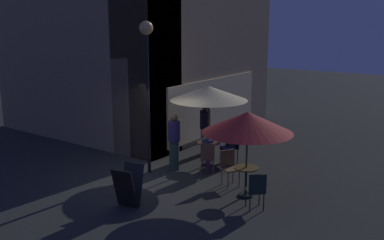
{
  "coord_description": "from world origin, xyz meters",
  "views": [
    {
      "loc": [
        -8.82,
        -7.9,
        4.41
      ],
      "look_at": [
        1.34,
        -0.68,
        1.57
      ],
      "focal_mm": 40.71,
      "sensor_mm": 36.0,
      "label": 1
    }
  ],
  "objects_px": {
    "patron_standing_3": "(205,129)",
    "cafe_chair_0": "(229,164)",
    "street_lamp_near_corner": "(147,60)",
    "patio_umbrella_0": "(248,123)",
    "patron_seated_0": "(208,150)",
    "patron_seated_1": "(230,142)",
    "patron_standing_2": "(174,142)",
    "cafe_chair_3": "(234,145)",
    "cafe_chair_2": "(208,156)",
    "cafe_chair_1": "(256,188)",
    "patio_umbrella_1": "(209,94)",
    "cafe_table_1": "(208,148)",
    "menu_sandwich_board": "(128,186)",
    "cafe_table_0": "(246,177)"
  },
  "relations": [
    {
      "from": "cafe_chair_0",
      "to": "patron_standing_3",
      "type": "height_order",
      "value": "patron_standing_3"
    },
    {
      "from": "cafe_chair_2",
      "to": "patron_standing_3",
      "type": "bearing_deg",
      "value": 4.18
    },
    {
      "from": "street_lamp_near_corner",
      "to": "patio_umbrella_1",
      "type": "relative_size",
      "value": 1.77
    },
    {
      "from": "cafe_chair_0",
      "to": "patron_standing_3",
      "type": "distance_m",
      "value": 2.93
    },
    {
      "from": "menu_sandwich_board",
      "to": "cafe_chair_3",
      "type": "bearing_deg",
      "value": -17.26
    },
    {
      "from": "patio_umbrella_1",
      "to": "patron_standing_2",
      "type": "xyz_separation_m",
      "value": [
        -0.98,
        0.59,
        -1.4
      ]
    },
    {
      "from": "cafe_chair_0",
      "to": "patron_seated_1",
      "type": "xyz_separation_m",
      "value": [
        1.65,
        0.96,
        0.1
      ]
    },
    {
      "from": "patron_standing_3",
      "to": "cafe_chair_0",
      "type": "bearing_deg",
      "value": -152.41
    },
    {
      "from": "cafe_table_0",
      "to": "patron_standing_2",
      "type": "bearing_deg",
      "value": 78.36
    },
    {
      "from": "patron_seated_0",
      "to": "patron_standing_3",
      "type": "bearing_deg",
      "value": 4.51
    },
    {
      "from": "patron_standing_2",
      "to": "cafe_chair_3",
      "type": "bearing_deg",
      "value": 57.17
    },
    {
      "from": "cafe_chair_3",
      "to": "patron_standing_2",
      "type": "relative_size",
      "value": 0.57
    },
    {
      "from": "cafe_chair_2",
      "to": "patron_standing_3",
      "type": "xyz_separation_m",
      "value": [
        1.61,
        1.17,
        0.31
      ]
    },
    {
      "from": "street_lamp_near_corner",
      "to": "cafe_table_1",
      "type": "bearing_deg",
      "value": -33.4
    },
    {
      "from": "patron_seated_0",
      "to": "patron_seated_1",
      "type": "bearing_deg",
      "value": -35.16
    },
    {
      "from": "street_lamp_near_corner",
      "to": "cafe_chair_3",
      "type": "bearing_deg",
      "value": -34.9
    },
    {
      "from": "menu_sandwich_board",
      "to": "patio_umbrella_1",
      "type": "xyz_separation_m",
      "value": [
        3.75,
        0.16,
        1.75
      ]
    },
    {
      "from": "cafe_chair_0",
      "to": "cafe_chair_3",
      "type": "relative_size",
      "value": 0.99
    },
    {
      "from": "cafe_table_1",
      "to": "menu_sandwich_board",
      "type": "bearing_deg",
      "value": -177.62
    },
    {
      "from": "patio_umbrella_1",
      "to": "patron_seated_0",
      "type": "distance_m",
      "value": 1.71
    },
    {
      "from": "patio_umbrella_1",
      "to": "street_lamp_near_corner",
      "type": "bearing_deg",
      "value": 146.6
    },
    {
      "from": "cafe_chair_1",
      "to": "patron_seated_0",
      "type": "height_order",
      "value": "patron_seated_0"
    },
    {
      "from": "street_lamp_near_corner",
      "to": "patio_umbrella_0",
      "type": "relative_size",
      "value": 1.94
    },
    {
      "from": "menu_sandwich_board",
      "to": "patio_umbrella_1",
      "type": "distance_m",
      "value": 4.14
    },
    {
      "from": "cafe_chair_2",
      "to": "patron_standing_3",
      "type": "distance_m",
      "value": 2.02
    },
    {
      "from": "cafe_table_0",
      "to": "street_lamp_near_corner",
      "type": "bearing_deg",
      "value": 90.93
    },
    {
      "from": "menu_sandwich_board",
      "to": "patron_seated_0",
      "type": "height_order",
      "value": "patron_seated_0"
    },
    {
      "from": "cafe_table_0",
      "to": "menu_sandwich_board",
      "type": "bearing_deg",
      "value": 137.65
    },
    {
      "from": "menu_sandwich_board",
      "to": "cafe_chair_0",
      "type": "height_order",
      "value": "menu_sandwich_board"
    },
    {
      "from": "cafe_chair_3",
      "to": "patron_seated_0",
      "type": "xyz_separation_m",
      "value": [
        -1.26,
        0.16,
        0.12
      ]
    },
    {
      "from": "cafe_chair_3",
      "to": "patron_seated_0",
      "type": "bearing_deg",
      "value": 31.18
    },
    {
      "from": "street_lamp_near_corner",
      "to": "cafe_chair_1",
      "type": "relative_size",
      "value": 4.75
    },
    {
      "from": "menu_sandwich_board",
      "to": "cafe_chair_1",
      "type": "xyz_separation_m",
      "value": [
        1.59,
        -2.62,
        0.04
      ]
    },
    {
      "from": "patron_standing_2",
      "to": "cafe_chair_1",
      "type": "bearing_deg",
      "value": -18.2
    },
    {
      "from": "cafe_table_0",
      "to": "patio_umbrella_1",
      "type": "relative_size",
      "value": 0.31
    },
    {
      "from": "patron_standing_2",
      "to": "patron_standing_3",
      "type": "height_order",
      "value": "patron_standing_3"
    },
    {
      "from": "street_lamp_near_corner",
      "to": "cafe_chair_0",
      "type": "relative_size",
      "value": 4.53
    },
    {
      "from": "cafe_chair_0",
      "to": "street_lamp_near_corner",
      "type": "bearing_deg",
      "value": -138.41
    },
    {
      "from": "cafe_table_1",
      "to": "patron_standing_2",
      "type": "distance_m",
      "value": 1.19
    },
    {
      "from": "cafe_chair_2",
      "to": "patron_standing_2",
      "type": "relative_size",
      "value": 0.56
    },
    {
      "from": "cafe_chair_1",
      "to": "patio_umbrella_1",
      "type": "bearing_deg",
      "value": 7.41
    },
    {
      "from": "cafe_table_1",
      "to": "patio_umbrella_0",
      "type": "xyz_separation_m",
      "value": [
        -1.55,
        -2.17,
        1.41
      ]
    },
    {
      "from": "patron_seated_1",
      "to": "street_lamp_near_corner",
      "type": "bearing_deg",
      "value": 3.56
    },
    {
      "from": "street_lamp_near_corner",
      "to": "menu_sandwich_board",
      "type": "bearing_deg",
      "value": -150.68
    },
    {
      "from": "menu_sandwich_board",
      "to": "cafe_chair_3",
      "type": "relative_size",
      "value": 1.02
    },
    {
      "from": "cafe_chair_0",
      "to": "patron_standing_2",
      "type": "xyz_separation_m",
      "value": [
        0.12,
        1.98,
        0.28
      ]
    },
    {
      "from": "patron_seated_1",
      "to": "cafe_chair_2",
      "type": "bearing_deg",
      "value": 38.66
    },
    {
      "from": "patron_seated_1",
      "to": "patron_standing_2",
      "type": "height_order",
      "value": "patron_standing_2"
    },
    {
      "from": "cafe_chair_1",
      "to": "cafe_chair_3",
      "type": "bearing_deg",
      "value": -6.18
    },
    {
      "from": "street_lamp_near_corner",
      "to": "cafe_chair_3",
      "type": "relative_size",
      "value": 4.5
    }
  ]
}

